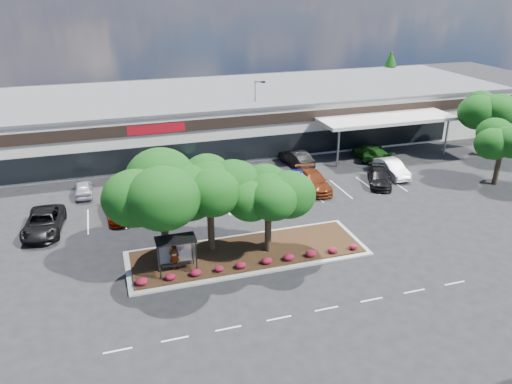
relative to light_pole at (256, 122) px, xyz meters
name	(u,v)px	position (x,y,z in m)	size (l,w,h in m)	color
ground	(292,278)	(-5.87, -26.77, -3.80)	(160.00, 160.00, 0.00)	black
retail_store	(196,117)	(-5.80, 7.14, -0.65)	(80.40, 25.20, 6.25)	silver
landscape_island	(248,253)	(-7.87, -22.77, -3.68)	(18.00, 6.00, 0.26)	#ABACA6
lane_markings	(247,216)	(-6.01, -16.34, -3.79)	(33.12, 20.06, 0.01)	silver
shrub_row	(256,262)	(-7.87, -24.87, -3.29)	(17.00, 0.80, 0.50)	maroon
bus_shelter	(176,245)	(-13.37, -23.82, -1.49)	(2.75, 1.55, 2.59)	black
island_tree_west	(163,212)	(-13.87, -22.27, 0.41)	(7.20, 7.20, 7.89)	#0E3D0E
island_tree_mid	(210,205)	(-10.37, -21.57, 0.12)	(6.60, 6.60, 7.32)	#0E3D0E
island_tree_east	(268,211)	(-6.37, -23.07, -0.29)	(5.80, 5.80, 6.50)	#0E3D0E
tree_east_near	(500,154)	(20.13, -16.77, -0.54)	(5.60, 5.60, 6.51)	#0E3D0E
tree_east_far	(486,124)	(25.13, -8.77, 0.01)	(6.40, 6.40, 7.62)	#0E3D0E
conifer_north_east	(389,78)	(28.13, 17.23, 0.70)	(3.96, 3.96, 9.00)	#0E3D0E
person_waiting	(174,257)	(-13.48, -23.56, -2.56)	(0.72, 0.47, 1.96)	#594C47
light_pole	(256,122)	(0.00, 0.00, 0.00)	(1.43, 0.50, 8.65)	#ABACA6
car_0	(43,222)	(-22.75, -14.18, -2.95)	(2.82, 6.12, 1.70)	black
car_1	(118,209)	(-16.78, -13.05, -3.04)	(2.13, 5.25, 1.52)	#A01702
car_2	(135,202)	(-15.26, -12.14, -3.00)	(1.90, 4.72, 1.61)	#9B351B
car_3	(182,198)	(-11.12, -12.73, -2.95)	(2.38, 5.86, 1.70)	#999EA5
car_5	(300,180)	(1.02, -11.43, -3.05)	(1.58, 4.54, 1.50)	#0D1258
car_6	(314,181)	(2.02, -12.42, -2.95)	(2.39, 5.88, 1.71)	maroon
car_7	(392,168)	(11.36, -11.56, -2.95)	(1.81, 5.18, 1.71)	silver
car_8	(379,178)	(8.86, -13.31, -3.05)	(2.09, 5.15, 1.50)	black
car_9	(83,189)	(-19.67, -7.19, -3.11)	(1.63, 4.06, 1.38)	#AEB1BC
car_10	(135,179)	(-14.75, -6.16, -3.07)	(2.05, 5.03, 1.46)	black
car_11	(203,174)	(-7.90, -6.80, -3.06)	(1.56, 4.47, 1.47)	#1D522F
car_12	(190,176)	(-9.35, -7.33, -2.94)	(2.02, 5.02, 1.71)	#1A4713
car_13	(257,171)	(-2.29, -7.60, -3.09)	(1.99, 4.90, 1.42)	slate
car_15	(296,158)	(2.95, -5.51, -2.95)	(1.81, 5.19, 1.71)	black
car_16	(371,154)	(11.81, -6.48, -2.99)	(2.26, 5.56, 1.61)	#1A5116
car_17	(372,151)	(12.31, -5.76, -3.02)	(2.59, 5.61, 1.56)	#184F17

